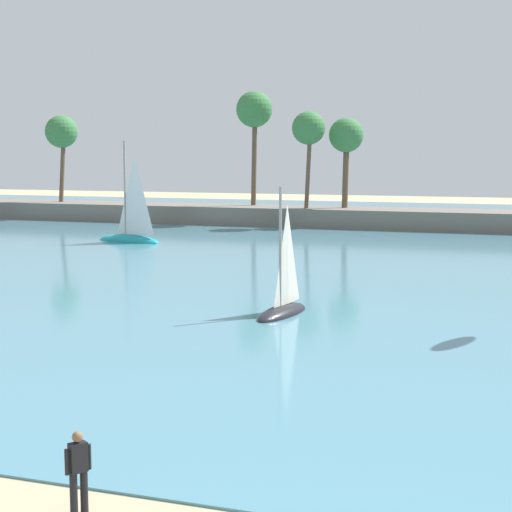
# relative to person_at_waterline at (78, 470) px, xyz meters

# --- Properties ---
(sea) EXTENTS (220.00, 101.59, 0.06)m
(sea) POSITION_rel_person_at_waterline_xyz_m (2.82, 51.87, -0.86)
(sea) COLOR teal
(sea) RESTS_ON ground
(palm_headland) EXTENTS (111.89, 6.19, 13.01)m
(palm_headland) POSITION_rel_person_at_waterline_xyz_m (2.49, 62.66, 1.40)
(palm_headland) COLOR slate
(palm_headland) RESTS_ON ground
(person_at_waterline) EXTENTS (0.35, 0.48, 1.67)m
(person_at_waterline) POSITION_rel_person_at_waterline_xyz_m (0.00, 0.00, 0.00)
(person_at_waterline) COLOR black
(person_at_waterline) RESTS_ON ground
(sailboat_near_shore) EXTENTS (1.80, 4.20, 5.89)m
(sailboat_near_shore) POSITION_rel_person_at_waterline_xyz_m (-2.04, 20.04, -0.30)
(sailboat_near_shore) COLOR black
(sailboat_near_shore) RESTS_ON sea
(sailboat_mid_bay) EXTENTS (6.03, 2.94, 8.40)m
(sailboat_mid_bay) POSITION_rel_person_at_waterline_xyz_m (-21.94, 44.02, -0.08)
(sailboat_mid_bay) COLOR teal
(sailboat_mid_bay) RESTS_ON sea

